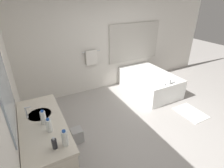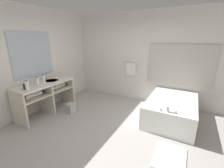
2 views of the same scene
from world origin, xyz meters
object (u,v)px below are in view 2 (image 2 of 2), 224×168
Objects in this scene: bathtub at (171,108)px; waste_bin at (71,108)px; water_bottle_1 at (44,79)px; water_bottle_3 at (27,86)px; soap_dispenser at (24,86)px; water_bottle_2 at (37,81)px.

waste_bin is (-2.43, -0.92, -0.16)m from bathtub.
bathtub is 7.46× the size of water_bottle_1.
water_bottle_3 is 1.42× the size of soap_dispenser.
waste_bin is (0.48, 0.52, -0.81)m from water_bottle_2.
soap_dispenser reaches higher than bathtub.
water_bottle_1 is 0.96× the size of water_bottle_3.
water_bottle_1 is 0.21m from water_bottle_2.
bathtub is 7.88× the size of water_bottle_2.
water_bottle_3 is (0.16, -0.55, 0.00)m from water_bottle_1.
soap_dispenser reaches higher than waste_bin.
water_bottle_3 is at bearing -5.84° from soap_dispenser.
water_bottle_2 is at bearing -132.58° from waste_bin.
soap_dispenser is 1.25m from waste_bin.
water_bottle_3 is at bearing -112.14° from waste_bin.
water_bottle_1 is at bearing 106.72° from water_bottle_3.
bathtub is 3.26m from water_bottle_1.
water_bottle_1 reaches higher than water_bottle_2.
water_bottle_2 is 0.33m from soap_dispenser.
water_bottle_3 is 0.89× the size of waste_bin.
water_bottle_2 is at bearing -153.71° from bathtub.
water_bottle_2 is 0.81× the size of waste_bin.
bathtub is at bearing 32.59° from water_bottle_3.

